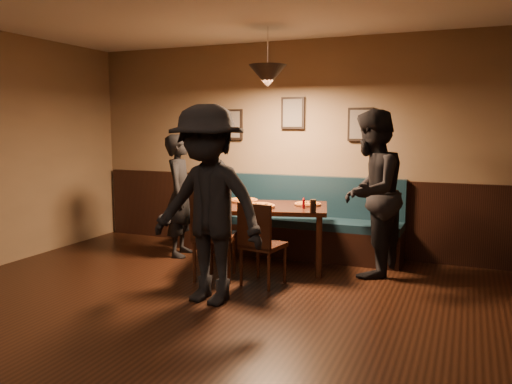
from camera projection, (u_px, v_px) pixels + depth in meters
floor at (144, 351)px, 3.87m from camera, size 7.00×7.00×0.00m
wall_back at (293, 147)px, 6.89m from camera, size 6.00×0.00×6.00m
wainscot at (292, 213)px, 6.98m from camera, size 5.88×0.06×1.00m
booth_bench at (285, 217)px, 6.74m from camera, size 3.00×0.60×1.00m
picture_left at (232, 124)px, 7.17m from camera, size 0.32×0.04×0.42m
picture_center at (293, 113)px, 6.81m from camera, size 0.32×0.04×0.42m
picture_right at (361, 124)px, 6.49m from camera, size 0.32×0.04×0.42m
pendant_lamp at (268, 76)px, 5.88m from camera, size 0.44×0.44×0.25m
dining_table at (267, 236)px, 6.12m from camera, size 1.58×1.23×0.75m
chair_near_left at (214, 234)px, 5.67m from camera, size 0.55×0.55×0.99m
chair_near_right at (263, 243)px, 5.44m from camera, size 0.46×0.46×0.89m
diner_left at (180, 196)px, 6.64m from camera, size 0.51×0.65×1.58m
diner_right at (371, 193)px, 5.74m from camera, size 0.82×0.99×1.86m
diner_front at (208, 205)px, 4.84m from camera, size 1.31×0.87×1.88m
pizza_a at (243, 200)px, 6.35m from camera, size 0.46×0.46×0.04m
pizza_b at (258, 206)px, 5.90m from camera, size 0.46×0.46×0.04m
pizza_c at (308, 204)px, 6.07m from camera, size 0.36×0.36×0.04m
soda_glass at (313, 206)px, 5.57m from camera, size 0.07×0.07×0.14m
tabasco_bottle at (304, 203)px, 5.84m from camera, size 0.04×0.04×0.13m
napkin_a at (231, 199)px, 6.58m from camera, size 0.21×0.21×0.01m
napkin_b at (219, 206)px, 6.03m from camera, size 0.17×0.17×0.01m
cutlery_set at (256, 210)px, 5.71m from camera, size 0.20×0.08×0.00m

